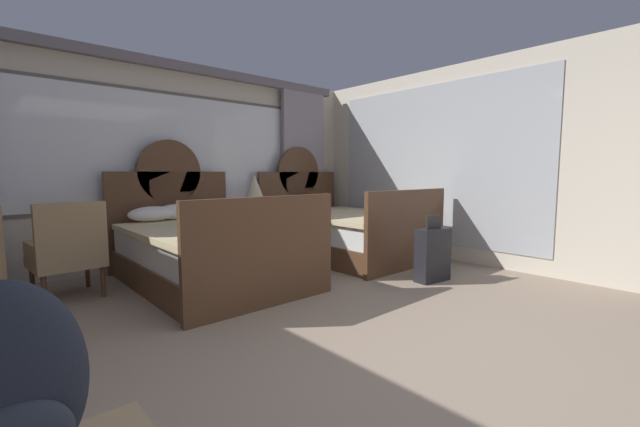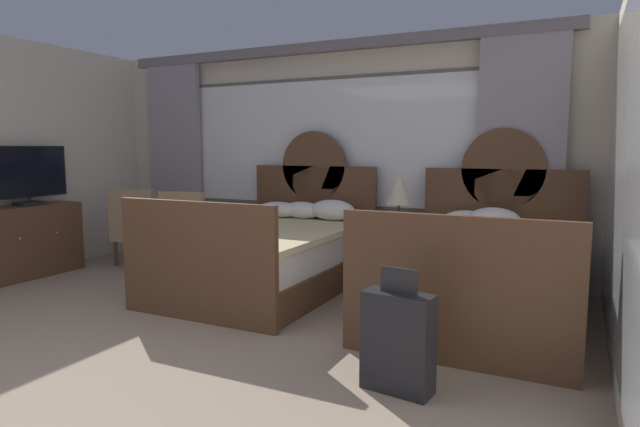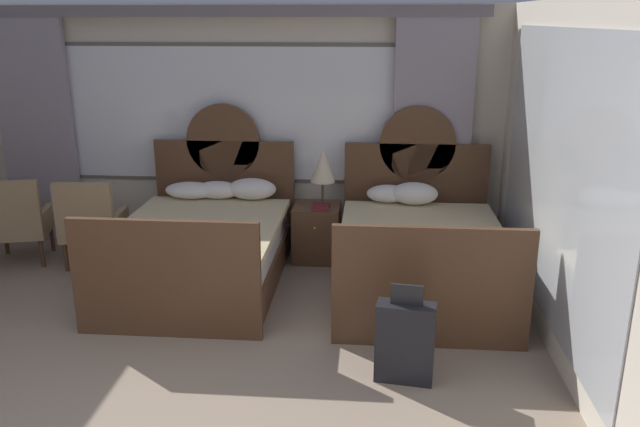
% 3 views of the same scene
% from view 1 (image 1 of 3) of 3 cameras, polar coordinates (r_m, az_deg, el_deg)
% --- Properties ---
extents(ground_plane, '(24.00, 24.00, 0.00)m').
position_cam_1_polar(ground_plane, '(2.64, 17.70, -22.19)').
color(ground_plane, gray).
extents(wall_back_window, '(6.07, 0.22, 2.70)m').
position_cam_1_polar(wall_back_window, '(5.68, -20.97, 7.31)').
color(wall_back_window, beige).
rests_on(wall_back_window, ground_plane).
extents(wall_right_mirror, '(0.08, 4.75, 2.70)m').
position_cam_1_polar(wall_right_mirror, '(5.89, 18.25, 6.77)').
color(wall_right_mirror, beige).
rests_on(wall_right_mirror, ground_plane).
extents(bed_near_window, '(1.57, 2.26, 1.66)m').
position_cam_1_polar(bed_near_window, '(4.63, -15.91, -5.00)').
color(bed_near_window, brown).
rests_on(bed_near_window, ground_plane).
extents(bed_near_mirror, '(1.57, 2.26, 1.66)m').
position_cam_1_polar(bed_near_mirror, '(5.86, 3.32, -2.58)').
color(bed_near_mirror, brown).
rests_on(bed_near_mirror, ground_plane).
extents(nightstand_between_beds, '(0.50, 0.52, 0.61)m').
position_cam_1_polar(nightstand_between_beds, '(5.78, -9.47, -3.38)').
color(nightstand_between_beds, brown).
rests_on(nightstand_between_beds, ground_plane).
extents(table_lamp_on_nightstand, '(0.27, 0.27, 0.60)m').
position_cam_1_polar(table_lamp_on_nightstand, '(5.80, -9.46, 3.84)').
color(table_lamp_on_nightstand, brown).
rests_on(table_lamp_on_nightstand, nightstand_between_beds).
extents(book_on_nightstand, '(0.18, 0.26, 0.03)m').
position_cam_1_polar(book_on_nightstand, '(5.68, -8.54, -0.25)').
color(book_on_nightstand, maroon).
rests_on(book_on_nightstand, nightstand_between_beds).
extents(armchair_by_window_left, '(0.64, 0.64, 0.96)m').
position_cam_1_polar(armchair_by_window_left, '(4.54, -32.61, -4.49)').
color(armchair_by_window_left, tan).
rests_on(armchair_by_window_left, ground_plane).
extents(backpack_on_bench, '(0.34, 0.26, 0.50)m').
position_cam_1_polar(backpack_on_bench, '(1.21, -38.71, -19.76)').
color(backpack_on_bench, '#1E232D').
rests_on(backpack_on_bench, luggage_bench).
extents(suitcase_on_floor, '(0.44, 0.24, 0.75)m').
position_cam_1_polar(suitcase_on_floor, '(4.68, 15.99, -5.71)').
color(suitcase_on_floor, black).
rests_on(suitcase_on_floor, ground_plane).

